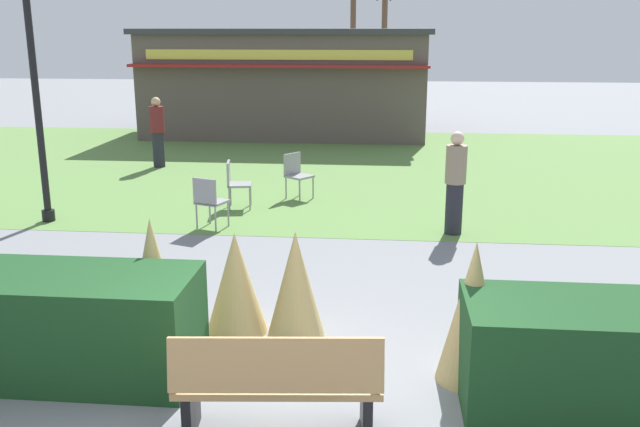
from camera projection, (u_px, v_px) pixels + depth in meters
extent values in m
plane|color=slate|center=(290.00, 421.00, 6.04)|extent=(80.00, 80.00, 0.00)
cube|color=#5B8442|center=(354.00, 167.00, 17.02)|extent=(36.00, 12.00, 0.01)
cube|color=tan|center=(278.00, 384.00, 5.76)|extent=(1.74, 0.63, 0.06)
cube|color=tan|center=(276.00, 365.00, 5.48)|extent=(1.70, 0.28, 0.44)
cube|color=black|center=(191.00, 408.00, 5.82)|extent=(0.12, 0.45, 0.45)
cube|color=black|center=(366.00, 408.00, 5.82)|extent=(0.12, 0.45, 0.45)
cube|color=tan|center=(179.00, 370.00, 5.73)|extent=(0.10, 0.44, 0.06)
cube|color=tan|center=(377.00, 371.00, 5.73)|extent=(0.10, 0.44, 0.06)
cube|color=#19421E|center=(57.00, 324.00, 6.76)|extent=(2.70, 1.10, 1.02)
cube|color=#19421E|center=(569.00, 356.00, 6.15)|extent=(1.86, 1.10, 0.98)
cone|color=tan|center=(236.00, 283.00, 7.69)|extent=(0.68, 0.68, 1.15)
cone|color=tan|center=(473.00, 312.00, 6.59)|extent=(0.65, 0.65, 1.39)
cone|color=tan|center=(296.00, 284.00, 7.59)|extent=(0.63, 0.63, 1.19)
cone|color=tan|center=(153.00, 282.00, 7.36)|extent=(0.64, 0.64, 1.39)
cylinder|color=black|center=(49.00, 215.00, 12.26)|extent=(0.22, 0.22, 0.20)
cylinder|color=black|center=(37.00, 101.00, 11.75)|extent=(0.12, 0.12, 4.18)
cube|color=#594C47|center=(289.00, 84.00, 22.37)|extent=(8.54, 4.60, 3.10)
cube|color=#333338|center=(288.00, 31.00, 21.95)|extent=(8.84, 4.90, 0.16)
cube|color=maroon|center=(276.00, 66.00, 19.81)|extent=(8.64, 0.36, 0.08)
cube|color=#D8CC4C|center=(277.00, 55.00, 19.89)|extent=(7.68, 0.04, 0.28)
cube|color=gray|center=(240.00, 185.00, 13.07)|extent=(0.50, 0.50, 0.04)
cube|color=gray|center=(229.00, 173.00, 13.00)|extent=(0.11, 0.44, 0.44)
cylinder|color=gray|center=(250.00, 198.00, 12.95)|extent=(0.03, 0.03, 0.45)
cylinder|color=gray|center=(251.00, 194.00, 13.32)|extent=(0.03, 0.03, 0.45)
cylinder|color=gray|center=(229.00, 199.00, 12.93)|extent=(0.03, 0.03, 0.45)
cylinder|color=gray|center=(231.00, 194.00, 13.30)|extent=(0.03, 0.03, 0.45)
cube|color=gray|center=(299.00, 176.00, 13.78)|extent=(0.62, 0.62, 0.04)
cube|color=gray|center=(292.00, 164.00, 13.86)|extent=(0.30, 0.37, 0.44)
cylinder|color=gray|center=(300.00, 191.00, 13.58)|extent=(0.03, 0.03, 0.45)
cylinder|color=gray|center=(313.00, 187.00, 13.85)|extent=(0.03, 0.03, 0.45)
cylinder|color=gray|center=(286.00, 188.00, 13.83)|extent=(0.03, 0.03, 0.45)
cylinder|color=gray|center=(299.00, 185.00, 14.10)|extent=(0.03, 0.03, 0.45)
cube|color=gray|center=(212.00, 202.00, 11.76)|extent=(0.57, 0.57, 0.04)
cube|color=gray|center=(205.00, 192.00, 11.53)|extent=(0.43, 0.19, 0.44)
cylinder|color=gray|center=(228.00, 214.00, 11.90)|extent=(0.03, 0.03, 0.45)
cylinder|color=gray|center=(210.00, 211.00, 12.06)|extent=(0.03, 0.03, 0.45)
cylinder|color=gray|center=(216.00, 219.00, 11.57)|extent=(0.03, 0.03, 0.45)
cylinder|color=gray|center=(197.00, 216.00, 11.73)|extent=(0.03, 0.03, 0.45)
cylinder|color=#23232D|center=(159.00, 150.00, 16.93)|extent=(0.28, 0.28, 0.85)
cylinder|color=maroon|center=(157.00, 119.00, 16.75)|extent=(0.34, 0.34, 0.62)
sphere|color=tan|center=(156.00, 102.00, 16.64)|extent=(0.22, 0.22, 0.22)
cylinder|color=#23232D|center=(454.00, 209.00, 11.43)|extent=(0.28, 0.28, 0.85)
cylinder|color=gray|center=(456.00, 164.00, 11.24)|extent=(0.34, 0.34, 0.62)
sphere|color=beige|center=(457.00, 138.00, 11.13)|extent=(0.22, 0.22, 0.22)
cube|color=navy|center=(254.00, 93.00, 30.43)|extent=(4.26, 1.95, 0.60)
cube|color=black|center=(250.00, 83.00, 30.33)|extent=(2.37, 1.67, 0.44)
cylinder|color=black|center=(286.00, 96.00, 31.30)|extent=(0.65, 0.24, 0.64)
cylinder|color=black|center=(281.00, 100.00, 29.53)|extent=(0.65, 0.24, 0.64)
cylinder|color=black|center=(229.00, 96.00, 31.45)|extent=(0.65, 0.24, 0.64)
cylinder|color=black|center=(220.00, 100.00, 29.68)|extent=(0.65, 0.24, 0.64)
cube|color=silver|center=(373.00, 94.00, 29.95)|extent=(4.31, 2.06, 0.60)
cube|color=black|center=(370.00, 83.00, 29.84)|extent=(2.41, 1.73, 0.44)
cylinder|color=black|center=(402.00, 97.00, 30.85)|extent=(0.65, 0.26, 0.64)
cylinder|color=black|center=(405.00, 101.00, 29.08)|extent=(0.65, 0.26, 0.64)
cylinder|color=black|center=(343.00, 97.00, 30.94)|extent=(0.65, 0.26, 0.64)
cylinder|color=black|center=(343.00, 101.00, 29.16)|extent=(0.65, 0.26, 0.64)
cylinder|color=brown|center=(353.00, 45.00, 35.50)|extent=(0.28, 0.28, 4.83)
cylinder|color=brown|center=(384.00, 48.00, 34.82)|extent=(0.28, 0.28, 4.62)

